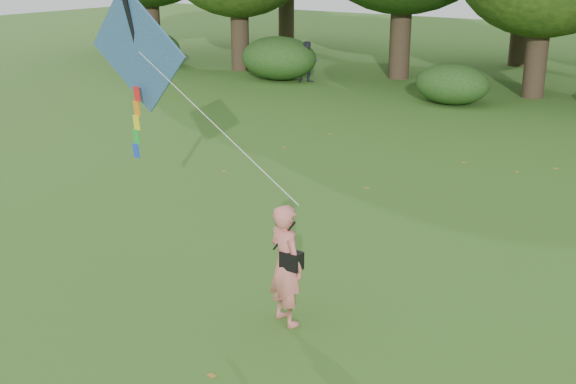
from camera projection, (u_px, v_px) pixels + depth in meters
The scene contains 7 objects.
ground at pixel (243, 338), 10.15m from camera, with size 100.00×100.00×0.00m, color #265114.
man_kite_flyer at pixel (286, 265), 10.32m from camera, with size 0.66×0.43×1.81m, color #D67064.
bystander_left at pixel (308, 62), 29.66m from camera, with size 0.81×0.63×1.67m, color #272B35.
crossbody_bag at pixel (291, 260), 10.19m from camera, with size 0.43×0.20×0.71m.
flying_kite at pixel (138, 53), 12.22m from camera, with size 5.11×1.38×3.05m.
shrub_band at pixel (551, 87), 24.00m from camera, with size 39.15×3.22×1.88m.
fallen_leaves at pixel (348, 205), 15.41m from camera, with size 11.07×14.58×0.01m.
Camera 1 is at (5.63, -7.02, 5.17)m, focal length 45.00 mm.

